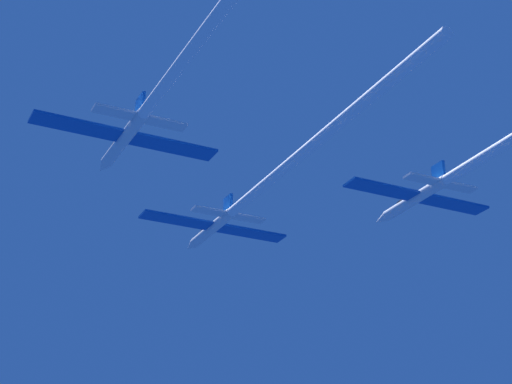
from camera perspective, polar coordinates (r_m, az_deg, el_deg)
jet_lead at (r=81.54m, az=0.71°, el=0.62°), size 16.15×47.38×2.68m
jet_left_wing at (r=63.74m, az=-4.84°, el=8.56°), size 16.15×48.84×2.68m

